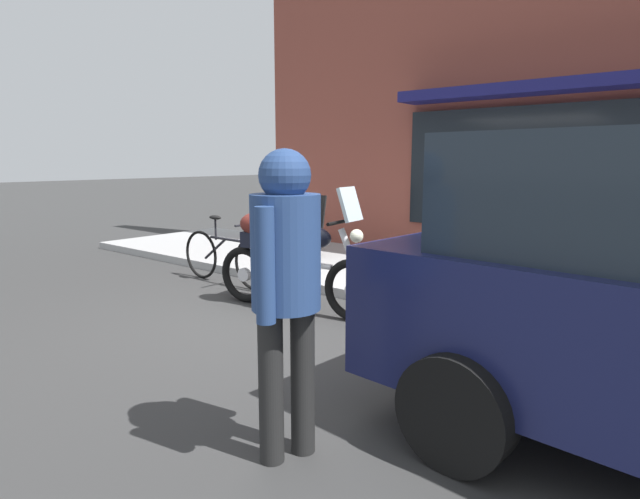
# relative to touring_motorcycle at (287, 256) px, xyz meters

# --- Properties ---
(ground_plane) EXTENTS (80.00, 80.00, 0.00)m
(ground_plane) POSITION_rel_touring_motorcycle_xyz_m (0.38, -0.27, -0.61)
(ground_plane) COLOR #323232
(touring_motorcycle) EXTENTS (2.13, 0.65, 1.41)m
(touring_motorcycle) POSITION_rel_touring_motorcycle_xyz_m (0.00, 0.00, 0.00)
(touring_motorcycle) COLOR black
(touring_motorcycle) RESTS_ON ground_plane
(parked_bicycle) EXTENTS (1.78, 0.48, 0.93)m
(parked_bicycle) POSITION_rel_touring_motorcycle_xyz_m (-1.48, 0.36, -0.24)
(parked_bicycle) COLOR black
(parked_bicycle) RESTS_ON ground_plane
(pedestrian_walking) EXTENTS (0.47, 0.54, 1.75)m
(pedestrian_walking) POSITION_rel_touring_motorcycle_xyz_m (2.06, -2.22, 0.49)
(pedestrian_walking) COLOR black
(pedestrian_walking) RESTS_ON ground_plane
(sandwich_board_sign) EXTENTS (0.55, 0.42, 1.00)m
(sandwich_board_sign) POSITION_rel_touring_motorcycle_xyz_m (-1.54, 2.10, 0.01)
(sandwich_board_sign) COLOR black
(sandwich_board_sign) RESTS_ON sidewalk_curb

